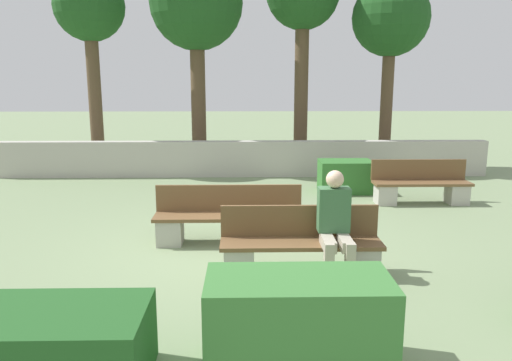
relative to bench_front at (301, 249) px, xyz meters
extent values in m
plane|color=gray|center=(-0.74, 0.89, -0.32)|extent=(60.00, 60.00, 0.00)
cube|color=#B7B2A8|center=(-0.74, 6.30, 0.12)|extent=(12.02, 0.30, 0.87)
cube|color=brown|center=(0.00, -0.05, 0.08)|extent=(1.97, 0.44, 0.05)
cube|color=brown|center=(0.00, 0.20, 0.31)|extent=(1.97, 0.04, 0.40)
cube|color=#B7B2A8|center=(-0.76, -0.05, -0.13)|extent=(0.36, 0.40, 0.38)
cube|color=#B7B2A8|center=(0.76, -0.05, -0.13)|extent=(0.36, 0.40, 0.38)
cube|color=brown|center=(2.71, 3.47, 0.08)|extent=(1.86, 0.44, 0.05)
cube|color=brown|center=(2.71, 3.71, 0.31)|extent=(1.86, 0.04, 0.40)
cube|color=#B7B2A8|center=(2.02, 3.47, -0.13)|extent=(0.36, 0.40, 0.38)
cube|color=#B7B2A8|center=(3.41, 3.47, -0.13)|extent=(0.36, 0.40, 0.38)
cube|color=brown|center=(-0.93, 1.19, 0.08)|extent=(2.17, 0.44, 0.05)
cube|color=brown|center=(-0.93, 1.43, 0.31)|extent=(2.17, 0.04, 0.40)
cube|color=#B7B2A8|center=(-1.78, 1.19, -0.13)|extent=(0.36, 0.40, 0.38)
cube|color=#B7B2A8|center=(-0.07, 1.19, -0.13)|extent=(0.36, 0.40, 0.38)
cube|color=#B2A893|center=(0.29, -0.26, 0.17)|extent=(0.14, 0.46, 0.13)
cube|color=#B2A893|center=(0.49, -0.26, 0.17)|extent=(0.14, 0.46, 0.13)
cube|color=#B2A893|center=(0.27, -0.49, -0.04)|extent=(0.11, 0.11, 0.56)
cube|color=#B2A893|center=(0.51, -0.49, -0.04)|extent=(0.11, 0.11, 0.56)
cube|color=#3D6B42|center=(0.39, -0.02, 0.51)|extent=(0.38, 0.22, 0.54)
sphere|color=beige|center=(0.39, -0.04, 0.88)|extent=(0.21, 0.21, 0.21)
cube|color=#33702D|center=(1.45, 4.52, 0.02)|extent=(1.10, 0.72, 0.67)
cube|color=#3D7A38|center=(-0.25, -2.04, 0.08)|extent=(1.52, 0.73, 0.80)
cube|color=#235623|center=(-2.41, -2.23, -0.01)|extent=(1.92, 0.88, 0.62)
cylinder|color=brown|center=(-4.58, 7.37, 1.52)|extent=(0.34, 0.34, 3.68)
sphere|color=#1E4C1E|center=(-4.58, 7.37, 3.85)|extent=(1.77, 1.77, 1.77)
cylinder|color=brown|center=(-1.92, 7.56, 1.48)|extent=(0.39, 0.39, 3.61)
sphere|color=#1E4C1E|center=(-1.92, 7.56, 3.94)|extent=(2.38, 2.38, 2.38)
cylinder|color=brown|center=(0.82, 7.64, 1.69)|extent=(0.37, 0.37, 4.03)
cylinder|color=brown|center=(3.05, 7.37, 1.36)|extent=(0.32, 0.32, 3.36)
sphere|color=#1E4C1E|center=(3.05, 7.37, 3.58)|extent=(1.97, 1.97, 1.97)
camera|label=1|loc=(-0.67, -5.82, 2.06)|focal=35.00mm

